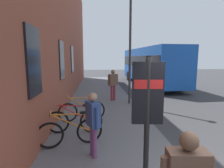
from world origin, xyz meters
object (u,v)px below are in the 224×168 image
bicycle_beside_lamp (75,121)px  city_bus (150,64)px  bicycle_nearest_sign (71,132)px  transit_info_sign (148,102)px  bicycle_under_window (82,111)px  pedestrian_by_facade (93,118)px  street_lamp (130,39)px  pedestrian_near_bus (113,82)px

bicycle_beside_lamp → city_bus: (10.77, -5.73, 1.41)m
bicycle_nearest_sign → city_bus: city_bus is taller
bicycle_nearest_sign → transit_info_sign: size_ratio=0.73×
bicycle_nearest_sign → bicycle_under_window: (1.95, -0.17, 0.00)m
pedestrian_by_facade → city_bus: bearing=-22.8°
bicycle_nearest_sign → city_bus: size_ratio=0.16×
bicycle_beside_lamp → transit_info_sign: 3.22m
transit_info_sign → pedestrian_by_facade: (1.10, 0.98, -0.64)m
bicycle_beside_lamp → bicycle_under_window: 1.11m
bicycle_beside_lamp → street_lamp: street_lamp is taller
city_bus → pedestrian_near_bus: 7.64m
bicycle_under_window → street_lamp: size_ratio=0.31×
bicycle_nearest_sign → bicycle_beside_lamp: 0.86m
bicycle_beside_lamp → bicycle_under_window: size_ratio=1.01×
bicycle_beside_lamp → transit_info_sign: transit_info_sign is taller
bicycle_under_window → city_bus: size_ratio=0.16×
bicycle_under_window → pedestrian_near_bus: size_ratio=1.02×
pedestrian_near_bus → pedestrian_by_facade: size_ratio=1.10×
bicycle_under_window → street_lamp: 4.44m
street_lamp → pedestrian_by_facade: bearing=159.9°
bicycle_nearest_sign → pedestrian_by_facade: pedestrian_by_facade is taller
bicycle_under_window → city_bus: (9.67, -5.57, 1.41)m
pedestrian_near_bus → transit_info_sign: bearing=179.5°
pedestrian_by_facade → street_lamp: street_lamp is taller
bicycle_nearest_sign → city_bus: (11.63, -5.75, 1.41)m
bicycle_nearest_sign → bicycle_under_window: size_ratio=0.99×
bicycle_nearest_sign → transit_info_sign: transit_info_sign is taller
city_bus → pedestrian_by_facade: bearing=157.2°
bicycle_nearest_sign → pedestrian_near_bus: pedestrian_near_bus is taller
city_bus → pedestrian_by_facade: size_ratio=6.78×
bicycle_under_window → pedestrian_by_facade: bearing=-170.1°
bicycle_under_window → transit_info_sign: transit_info_sign is taller
pedestrian_near_bus → bicycle_nearest_sign: bearing=162.3°
pedestrian_by_facade → transit_info_sign: bearing=-138.4°
bicycle_nearest_sign → pedestrian_by_facade: bearing=-132.9°
transit_info_sign → pedestrian_near_bus: 6.91m
bicycle_nearest_sign → street_lamp: size_ratio=0.31×
transit_info_sign → city_bus: city_bus is taller
street_lamp → bicycle_nearest_sign: bearing=151.1°
transit_info_sign → pedestrian_by_facade: transit_info_sign is taller
city_bus → street_lamp: size_ratio=1.90×
city_bus → street_lamp: street_lamp is taller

